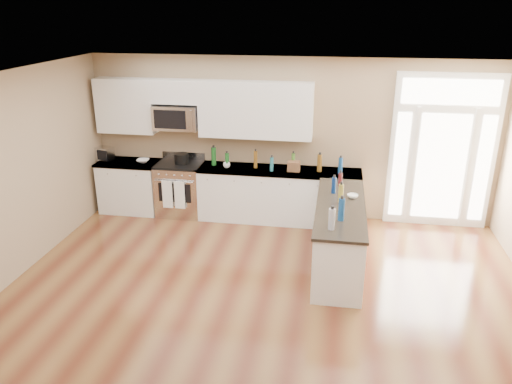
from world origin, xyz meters
TOP-DOWN VIEW (x-y plane):
  - ground at (0.00, 0.00)m, footprint 8.00×8.00m
  - room_shell at (0.00, 0.00)m, footprint 8.00×8.00m
  - back_cabinet_left at (-2.87, 3.69)m, footprint 1.10×0.66m
  - back_cabinet_right at (-0.16, 3.69)m, footprint 2.85×0.66m
  - peninsula_cabinet at (0.93, 2.24)m, footprint 0.69×2.32m
  - upper_cabinet_left at (-2.88, 3.83)m, footprint 1.04×0.33m
  - upper_cabinet_right at (-0.57, 3.83)m, footprint 1.94×0.33m
  - upper_cabinet_short at (-1.95, 3.83)m, footprint 0.82×0.33m
  - microwave at (-1.95, 3.80)m, footprint 0.78×0.41m
  - entry_door at (2.55, 3.95)m, footprint 1.70×0.10m
  - kitchen_range at (-1.92, 3.69)m, footprint 0.80×0.70m
  - stockpot at (-1.88, 3.72)m, footprint 0.31×0.31m
  - toaster_oven at (-3.33, 3.73)m, footprint 0.32×0.28m
  - cardboard_box at (0.12, 3.65)m, footprint 0.21×0.16m
  - bowl_left at (-2.60, 3.70)m, footprint 0.24×0.24m
  - bowl_peninsula at (1.09, 2.55)m, footprint 0.17×0.17m
  - cup_counter at (-1.04, 3.63)m, footprint 0.13×0.13m
  - counter_bottles at (0.24, 2.98)m, footprint 2.31×2.44m

SIDE VIEW (x-z plane):
  - ground at x=0.00m, z-range 0.00..0.00m
  - peninsula_cabinet at x=0.93m, z-range -0.04..0.90m
  - back_cabinet_right at x=-0.16m, z-range -0.03..0.91m
  - back_cabinet_left at x=-2.87m, z-range -0.03..0.91m
  - kitchen_range at x=-1.92m, z-range -0.06..1.02m
  - bowl_peninsula at x=1.09m, z-range 0.94..0.99m
  - bowl_left at x=-2.60m, z-range 0.94..0.99m
  - cup_counter at x=-1.04m, z-range 0.94..1.03m
  - cardboard_box at x=0.12m, z-range 0.94..1.11m
  - stockpot at x=-1.88m, z-range 0.95..1.14m
  - toaster_oven at x=-3.33m, z-range 0.94..1.18m
  - counter_bottles at x=0.24m, z-range 0.92..1.24m
  - entry_door at x=2.55m, z-range 0.00..2.60m
  - room_shell at x=0.00m, z-range -2.29..5.71m
  - microwave at x=-1.95m, z-range 1.55..1.97m
  - upper_cabinet_left at x=-2.88m, z-range 1.45..2.40m
  - upper_cabinet_right at x=-0.57m, z-range 1.45..2.40m
  - upper_cabinet_short at x=-1.95m, z-range 2.00..2.40m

